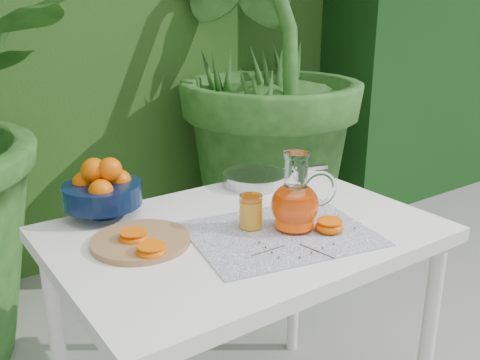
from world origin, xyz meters
TOP-DOWN VIEW (x-y plane):
  - hedge_backdrop at (0.06, 2.06)m, footprint 8.00×1.65m
  - potted_plant_right at (0.83, 1.28)m, footprint 2.61×2.61m
  - white_table at (-0.07, 0.09)m, footprint 1.00×0.70m
  - placemat at (-0.01, 0.00)m, footprint 0.52×0.44m
  - cutting_board at (-0.34, 0.16)m, footprint 0.30×0.30m
  - fruit_bowl at (-0.35, 0.39)m, footprint 0.29×0.29m
  - juice_pitcher at (0.04, 0.01)m, footprint 0.19×0.16m
  - juice_tumbler at (-0.06, 0.08)m, footprint 0.07×0.07m
  - saute_pan at (0.17, 0.36)m, footprint 0.39×0.26m
  - orange_halves at (-0.20, 0.06)m, footprint 0.54×0.31m
  - thyme_sprigs at (0.01, -0.07)m, footprint 0.35×0.23m

SIDE VIEW (x-z plane):
  - white_table at x=-0.07m, z-range 0.29..1.04m
  - placemat at x=-0.01m, z-range 0.75..0.75m
  - thyme_sprigs at x=0.01m, z-range 0.75..0.76m
  - cutting_board at x=-0.34m, z-range 0.75..0.77m
  - orange_halves at x=-0.20m, z-range 0.75..0.79m
  - saute_pan at x=0.17m, z-range 0.75..0.79m
  - juice_tumbler at x=-0.06m, z-range 0.75..0.84m
  - juice_pitcher at x=0.04m, z-range 0.72..0.93m
  - fruit_bowl at x=-0.35m, z-range 0.74..0.92m
  - potted_plant_right at x=0.83m, z-range 0.00..2.15m
  - hedge_backdrop at x=0.06m, z-range -0.06..2.44m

